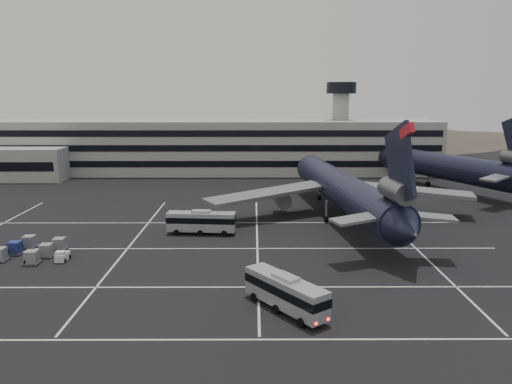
# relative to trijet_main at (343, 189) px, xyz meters

# --- Properties ---
(ground) EXTENTS (260.00, 260.00, 0.00)m
(ground) POSITION_rel_trijet_main_xyz_m (-26.56, -20.00, -5.25)
(ground) COLOR black
(ground) RESTS_ON ground
(lane_markings) EXTENTS (90.00, 55.62, 0.01)m
(lane_markings) POSITION_rel_trijet_main_xyz_m (-25.61, -19.28, -5.24)
(lane_markings) COLOR silver
(lane_markings) RESTS_ON ground
(terminal) EXTENTS (125.00, 26.00, 24.00)m
(terminal) POSITION_rel_trijet_main_xyz_m (-29.51, 51.14, 1.68)
(terminal) COLOR gray
(terminal) RESTS_ON ground
(hills) EXTENTS (352.00, 180.00, 44.00)m
(hills) POSITION_rel_trijet_main_xyz_m (-8.57, 150.00, -17.32)
(hills) COLOR #38332B
(hills) RESTS_ON ground
(trijet_main) EXTENTS (47.12, 57.67, 18.08)m
(trijet_main) POSITION_rel_trijet_main_xyz_m (0.00, 0.00, 0.00)
(trijet_main) COLOR black
(trijet_main) RESTS_ON ground
(trijet_far) EXTENTS (31.22, 54.52, 18.08)m
(trijet_far) POSITION_rel_trijet_main_xyz_m (25.51, 29.84, 0.18)
(trijet_far) COLOR black
(trijet_far) RESTS_ON ground
(bus_near) EXTENTS (8.13, 9.79, 3.67)m
(bus_near) POSITION_rel_trijet_main_xyz_m (-11.93, -36.05, -3.24)
(bus_near) COLOR #97989E
(bus_near) RESTS_ON ground
(bus_far) EXTENTS (10.59, 3.31, 3.68)m
(bus_far) POSITION_rel_trijet_main_xyz_m (-23.05, -8.59, -3.24)
(bus_far) COLOR #97989E
(bus_far) RESTS_ON ground
(tug_a) EXTENTS (1.37, 2.29, 1.45)m
(tug_a) POSITION_rel_trijet_main_xyz_m (-39.59, -21.18, -4.60)
(tug_a) COLOR silver
(tug_a) RESTS_ON ground
(uld_cluster) EXTENTS (8.22, 9.12, 1.75)m
(uld_cluster) POSITION_rel_trijet_main_xyz_m (-44.59, -18.93, -4.39)
(uld_cluster) COLOR #2D2D30
(uld_cluster) RESTS_ON ground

